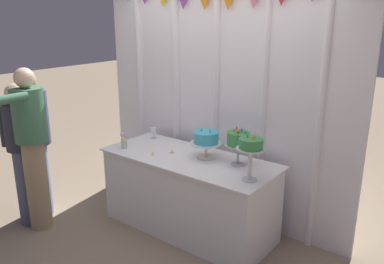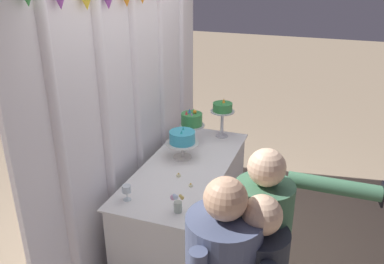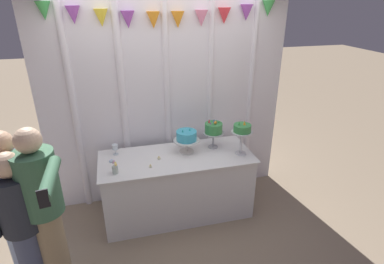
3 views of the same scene
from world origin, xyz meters
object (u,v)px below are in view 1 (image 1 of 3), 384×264
Objects in this scene: tealight_far_left at (153,154)px; guest_man_pink_jacket at (22,149)px; cake_display_rightmost at (251,147)px; flower_vase at (124,141)px; wine_glass at (153,131)px; guest_girl_blue_dress at (31,143)px; tealight_near_left at (172,152)px; cake_display_leftmost at (206,139)px; cake_display_center at (238,140)px; guest_man_dark_suit at (33,140)px; cake_table at (189,194)px.

tealight_far_left is 1.35m from guest_man_pink_jacket.
cake_display_rightmost is 1.49m from flower_vase.
flower_vase is 0.11× the size of guest_man_pink_jacket.
wine_glass is at bearing 87.08° from flower_vase.
wine_glass is at bearing 57.48° from guest_man_pink_jacket.
tealight_near_left is at bearing 40.77° from guest_girl_blue_dress.
cake_display_leftmost is 0.91m from flower_vase.
wine_glass is at bearing 166.14° from cake_display_rightmost.
cake_display_rightmost is at bearing 2.93° from flower_vase.
guest_man_pink_jacket is (-1.93, -1.06, -0.21)m from cake_display_center.
tealight_near_left is (-0.97, 0.11, -0.29)m from cake_display_rightmost.
wine_glass is 3.15× the size of tealight_near_left.
wine_glass is at bearing 132.11° from tealight_far_left.
cake_display_center is at bearing 24.03° from guest_man_dark_suit.
tealight_far_left is at bearing -160.70° from cake_display_center.
guest_man_pink_jacket is at bearing -122.52° from wine_glass.
guest_man_dark_suit is (-0.82, -1.00, -0.02)m from wine_glass.
cake_display_rightmost is 2.35m from guest_man_pink_jacket.
guest_man_pink_jacket is at bearing -151.28° from cake_display_center.
tealight_far_left is at bearing 27.14° from guest_man_dark_suit.
guest_girl_blue_dress is at bearing -116.48° from wine_glass.
flower_vase is at bearing -92.92° from wine_glass.
cake_display_rightmost reaches higher than wine_glass.
cake_table is 10.97× the size of flower_vase.
cake_table is at bearing 2.68° from tealight_near_left.
cake_display_rightmost reaches higher than tealight_near_left.
tealight_far_left is (0.36, -0.40, -0.08)m from wine_glass.
cake_display_rightmost is 2.37m from guest_man_dark_suit.
tealight_near_left is at bearing -177.32° from cake_table.
cake_display_center is 0.22× the size of guest_girl_blue_dress.
cake_display_leftmost is 1.87m from guest_man_dark_suit.
cake_display_center is 0.37m from cake_display_rightmost.
guest_girl_blue_dress reaches higher than guest_man_dark_suit.
cake_table is at bearing 27.04° from guest_man_dark_suit.
cake_display_leftmost is 0.57m from tealight_far_left.
tealight_far_left is at bearing -47.89° from wine_glass.
cake_display_leftmost is 8.66× the size of tealight_far_left.
guest_girl_blue_dress reaches higher than cake_table.
tealight_far_left is 0.02× the size of guest_man_pink_jacket.
guest_girl_blue_dress is (-1.06, -0.91, 0.13)m from tealight_near_left.
tealight_far_left reaches higher than cake_table.
cake_table is 1.77m from guest_man_pink_jacket.
cake_display_center is at bearing 14.90° from flower_vase.
guest_girl_blue_dress is at bearing -127.45° from flower_vase.
guest_man_pink_jacket is (-0.17, -0.01, -0.10)m from guest_girl_blue_dress.
cake_display_center is 0.87× the size of cake_display_rightmost.
cake_display_center is (0.35, 0.03, 0.05)m from cake_display_leftmost.
cake_display_center is at bearing 13.89° from cake_table.
cake_display_rightmost reaches higher than cake_display_center.
guest_man_dark_suit is at bearing -152.86° from tealight_far_left.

